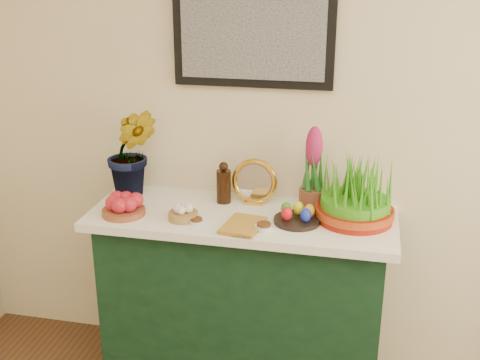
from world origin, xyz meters
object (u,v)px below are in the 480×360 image
(wheatgrass_sabzeh, at_px, (356,194))
(mirror, at_px, (254,182))
(sideboard, at_px, (242,301))
(book, at_px, (226,222))
(hyacinth_green, at_px, (131,138))

(wheatgrass_sabzeh, bearing_deg, mirror, 167.33)
(sideboard, xyz_separation_m, wheatgrass_sabzeh, (0.50, 0.03, 0.59))
(book, relative_size, wheatgrass_sabzeh, 0.61)
(hyacinth_green, relative_size, book, 2.78)
(mirror, relative_size, book, 1.05)
(wheatgrass_sabzeh, bearing_deg, book, -162.34)
(book, distance_m, wheatgrass_sabzeh, 0.58)
(hyacinth_green, bearing_deg, book, -41.08)
(hyacinth_green, height_order, wheatgrass_sabzeh, hyacinth_green)
(sideboard, distance_m, hyacinth_green, 0.95)
(sideboard, distance_m, mirror, 0.59)
(wheatgrass_sabzeh, bearing_deg, sideboard, -176.75)
(sideboard, bearing_deg, mirror, 77.71)
(sideboard, height_order, book, book)
(mirror, bearing_deg, sideboard, -102.29)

